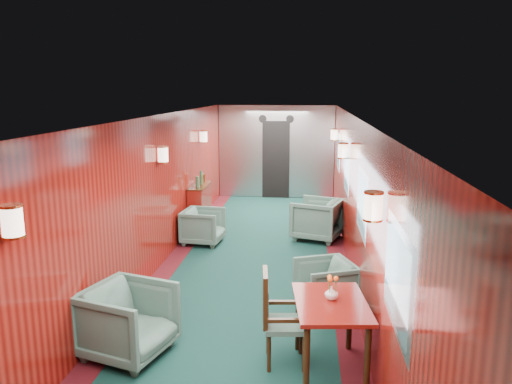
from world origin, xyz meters
The scene contains 12 objects.
room centered at (0.00, 0.00, 1.63)m, with size 12.00×12.10×2.40m.
bulkhead centered at (0.00, 5.91, 1.18)m, with size 2.98×0.17×2.39m.
windows_right centered at (1.49, 0.25, 1.45)m, with size 0.02×8.60×0.80m.
wall_sconces centered at (0.00, 0.57, 1.79)m, with size 2.97×7.97×0.25m.
dining_table centered at (1.09, -2.33, 0.62)m, with size 0.80×1.06×0.74m.
side_chair centered at (0.55, -2.23, 0.54)m, with size 0.49×0.51×1.00m.
credenza centered at (-1.34, 2.73, 0.46)m, with size 0.32×1.00×1.18m.
flower_vase centered at (1.09, -2.28, 0.81)m, with size 0.13×0.13×0.14m, color silver.
armchair_left_near centered at (-1.02, -2.24, 0.38)m, with size 0.82×0.84×0.76m, color #1B403A.
armchair_left_far centered at (-1.06, 1.72, 0.32)m, with size 0.69×0.71×0.65m, color #1B403A.
armchair_right_near centered at (1.09, -0.84, 0.31)m, with size 0.67×0.69×0.63m, color #1B403A.
armchair_right_far centered at (1.02, 2.22, 0.39)m, with size 0.83×0.85×0.77m, color #1B403A.
Camera 1 is at (0.84, -6.96, 2.78)m, focal length 35.00 mm.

